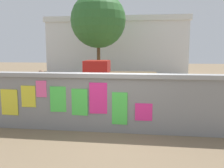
# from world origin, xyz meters

# --- Properties ---
(ground) EXTENTS (60.00, 60.00, 0.00)m
(ground) POSITION_xyz_m (0.00, 8.00, 0.00)
(ground) COLOR #7A664C
(poster_wall) EXTENTS (7.75, 0.42, 1.71)m
(poster_wall) POSITION_xyz_m (-0.01, -0.00, 0.88)
(poster_wall) COLOR gray
(poster_wall) RESTS_ON ground
(auto_rickshaw_truck) EXTENTS (3.65, 1.62, 1.85)m
(auto_rickshaw_truck) POSITION_xyz_m (-0.59, 5.30, 0.90)
(auto_rickshaw_truck) COLOR black
(auto_rickshaw_truck) RESTS_ON ground
(motorcycle) EXTENTS (1.90, 0.56, 0.87)m
(motorcycle) POSITION_xyz_m (3.02, 2.75, 0.46)
(motorcycle) COLOR black
(motorcycle) RESTS_ON ground
(bicycle_near) EXTENTS (1.67, 0.55, 0.95)m
(bicycle_near) POSITION_xyz_m (2.00, 1.03, 0.36)
(bicycle_near) COLOR black
(bicycle_near) RESTS_ON ground
(bicycle_far) EXTENTS (1.68, 0.51, 0.95)m
(bicycle_far) POSITION_xyz_m (0.24, 2.06, 0.36)
(bicycle_far) COLOR black
(bicycle_far) RESTS_ON ground
(person_walking) EXTENTS (0.41, 0.41, 1.62)m
(person_walking) POSITION_xyz_m (-3.14, 2.03, 0.99)
(person_walking) COLOR #3F994C
(person_walking) RESTS_ON ground
(tree_roadside) EXTENTS (4.22, 4.22, 6.75)m
(tree_roadside) POSITION_xyz_m (-2.79, 11.89, 4.63)
(tree_roadside) COLOR brown
(tree_roadside) RESTS_ON ground
(building_background) EXTENTS (13.73, 5.91, 5.52)m
(building_background) POSITION_xyz_m (-2.00, 18.60, 2.78)
(building_background) COLOR white
(building_background) RESTS_ON ground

